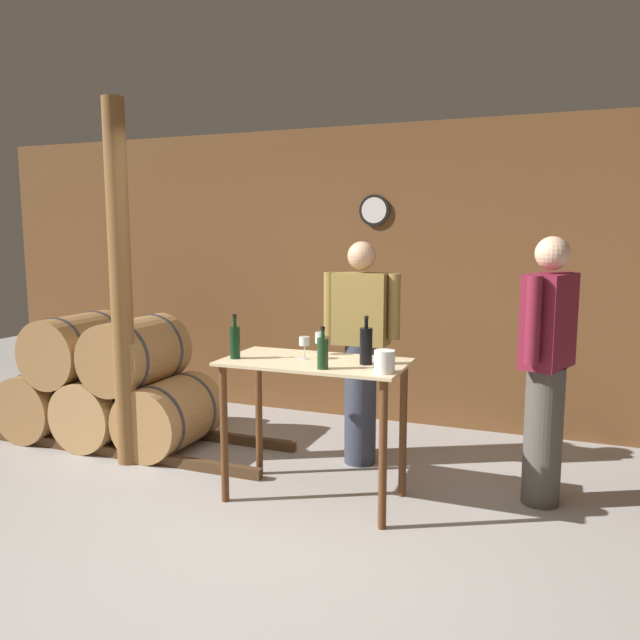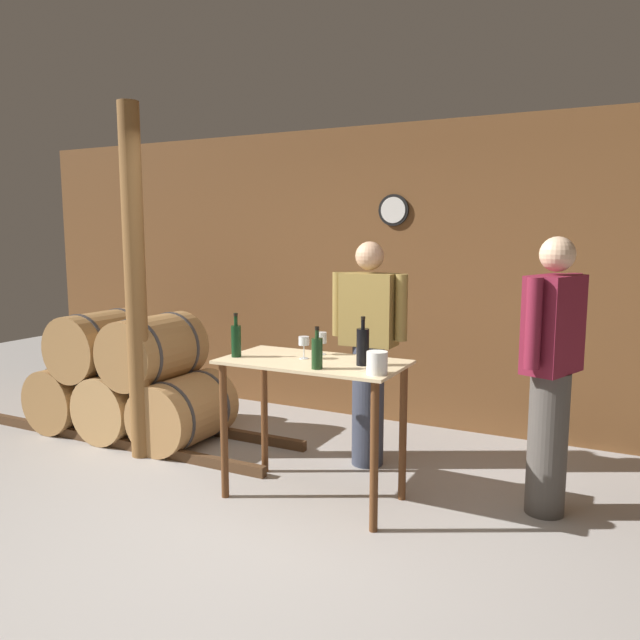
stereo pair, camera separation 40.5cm
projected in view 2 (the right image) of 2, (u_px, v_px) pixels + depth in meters
ground_plane at (225, 548)px, 3.48m from camera, size 14.00×14.00×0.00m
back_wall at (395, 276)px, 5.67m from camera, size 8.40×0.08×2.70m
barrel_rack at (128, 381)px, 5.38m from camera, size 3.15×0.77×1.07m
tasting_table at (313, 389)px, 4.03m from camera, size 1.18×0.62×0.93m
wooden_post at (135, 285)px, 4.74m from camera, size 0.16×0.16×2.70m
wine_bottle_far_left at (236, 340)px, 4.11m from camera, size 0.07×0.07×0.29m
wine_bottle_left at (317, 352)px, 3.75m from camera, size 0.07×0.07×0.26m
wine_bottle_center at (363, 346)px, 3.85m from camera, size 0.08×0.08×0.31m
wine_glass_near_left at (304, 342)px, 4.05m from camera, size 0.07×0.07×0.15m
wine_glass_near_center at (322, 339)px, 4.18m from camera, size 0.07×0.07×0.15m
ice_bucket at (377, 363)px, 3.61m from camera, size 0.12×0.12×0.13m
person_host at (551, 370)px, 3.80m from camera, size 0.34×0.56×1.73m
person_visitor_with_scarf at (369, 349)px, 4.63m from camera, size 0.59×0.24×1.68m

